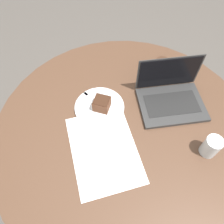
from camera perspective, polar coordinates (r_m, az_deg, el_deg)
name	(u,v)px	position (r m, az deg, el deg)	size (l,w,h in m)	color
ground_plane	(120,174)	(1.76, 2.19, -15.88)	(12.00, 12.00, 0.00)	#4C4742
dining_table	(124,137)	(1.19, 3.15, -6.58)	(1.29, 1.29, 0.75)	#4C3323
paper_document	(104,149)	(1.02, -2.14, -9.64)	(0.45, 0.35, 0.00)	white
plate	(99,107)	(1.13, -3.29, 1.28)	(0.26, 0.26, 0.01)	silver
cake_slice	(102,104)	(1.09, -2.68, 2.18)	(0.10, 0.10, 0.06)	brown
fork	(93,99)	(1.15, -5.03, 3.32)	(0.14, 0.13, 0.00)	silver
coffee_glass	(161,67)	(1.29, 12.74, 11.36)	(0.08, 0.08, 0.10)	#3D2619
water_glass	(211,146)	(1.06, 24.45, -8.20)	(0.07, 0.07, 0.11)	silver
laptop	(171,97)	(1.17, 15.08, 3.82)	(0.26, 0.33, 0.21)	#2D2D2D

